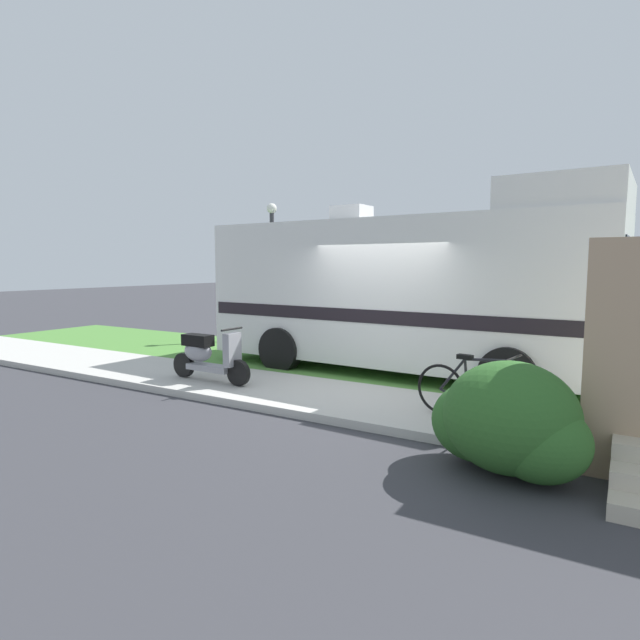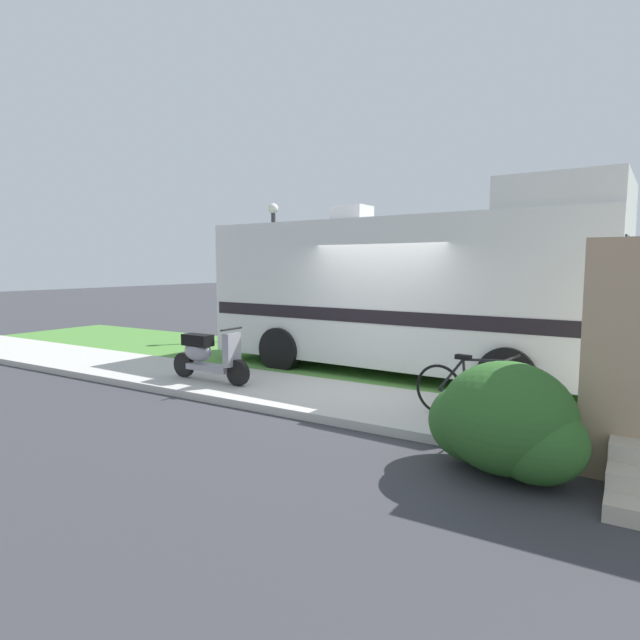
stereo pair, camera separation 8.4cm
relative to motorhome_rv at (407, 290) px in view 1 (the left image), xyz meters
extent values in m
plane|color=#38383D|center=(-0.05, -1.40, -1.65)|extent=(80.00, 80.00, 0.00)
cube|color=beige|center=(-0.05, -2.60, -1.59)|extent=(24.00, 2.00, 0.12)
cube|color=#4C8438|center=(-0.05, 0.10, -1.61)|extent=(24.00, 3.40, 0.08)
cube|color=silver|center=(-0.11, 0.01, -0.01)|extent=(7.65, 2.79, 2.67)
cube|color=silver|center=(2.76, -0.12, 1.57)|extent=(1.90, 2.41, 0.50)
cube|color=black|center=(-0.11, 0.01, -0.41)|extent=(7.50, 2.81, 0.24)
cube|color=black|center=(3.64, -0.16, 0.45)|extent=(0.17, 2.09, 0.90)
cube|color=silver|center=(-1.25, 0.06, 1.50)|extent=(0.73, 0.63, 0.36)
cylinder|color=black|center=(2.28, 1.08, -1.20)|extent=(0.91, 0.32, 0.90)
cylinder|color=black|center=(2.17, -1.28, -1.20)|extent=(0.91, 0.32, 0.90)
cylinder|color=black|center=(-2.14, 1.28, -1.20)|extent=(0.91, 0.32, 0.90)
cylinder|color=black|center=(-2.24, -1.08, -1.20)|extent=(0.91, 0.32, 0.90)
cylinder|color=black|center=(-1.84, -2.85, -1.31)|extent=(0.44, 0.11, 0.44)
cylinder|color=black|center=(-3.13, -2.82, -1.31)|extent=(0.44, 0.11, 0.44)
cube|color=gray|center=(-2.49, -2.83, -1.29)|extent=(0.91, 0.30, 0.10)
cube|color=black|center=(-2.77, -2.82, -0.83)|extent=(0.57, 0.27, 0.20)
ellipsoid|color=gray|center=(-2.77, -2.82, -1.03)|extent=(0.61, 0.31, 0.36)
cube|color=gray|center=(-1.97, -2.84, -0.93)|extent=(0.15, 0.32, 0.56)
cylinder|color=black|center=(-1.97, -2.84, -0.58)|extent=(0.05, 0.50, 0.04)
sphere|color=white|center=(-1.97, -2.84, -0.75)|extent=(0.12, 0.12, 0.12)
torus|color=black|center=(2.61, -2.87, -1.19)|extent=(0.68, 0.14, 0.68)
torus|color=black|center=(1.57, -2.71, -1.19)|extent=(0.68, 0.14, 0.68)
cylinder|color=black|center=(2.25, -2.81, -1.01)|extent=(0.60, 0.13, 0.68)
cylinder|color=black|center=(1.94, -2.76, -1.04)|extent=(0.10, 0.05, 0.61)
cylinder|color=black|center=(2.22, -2.81, -0.71)|extent=(0.63, 0.13, 0.09)
cylinder|color=black|center=(1.77, -2.74, -1.26)|extent=(0.41, 0.10, 0.19)
cylinder|color=black|center=(1.74, -2.73, -0.96)|extent=(0.37, 0.09, 0.47)
cylinder|color=black|center=(2.57, -2.86, -0.94)|extent=(0.12, 0.05, 0.51)
cube|color=black|center=(1.90, -2.76, -0.71)|extent=(0.21, 0.13, 0.06)
cylinder|color=black|center=(2.53, -2.85, -0.65)|extent=(0.11, 0.52, 0.03)
cube|color=#B7B29E|center=(1.80, 4.22, -0.58)|extent=(2.68, 2.14, 1.57)
cube|color=black|center=(1.80, 4.22, -0.10)|extent=(2.56, 2.16, 0.44)
cube|color=#B7B29E|center=(-1.05, 4.39, -1.01)|extent=(3.25, 2.18, 0.72)
cylinder|color=black|center=(2.06, 5.16, -1.27)|extent=(0.77, 0.28, 0.76)
cylinder|color=black|center=(1.94, 3.25, -1.27)|extent=(0.77, 0.28, 0.76)
cylinder|color=black|center=(-1.36, 5.36, -1.27)|extent=(0.77, 0.28, 0.76)
cylinder|color=black|center=(-1.48, 3.45, -1.27)|extent=(0.77, 0.28, 0.76)
ellipsoid|color=#2D6026|center=(2.74, -4.10, -1.04)|extent=(1.35, 1.21, 1.14)
ellipsoid|color=#2D6026|center=(2.40, -3.96, -1.18)|extent=(1.01, 0.91, 0.86)
ellipsoid|color=#2D6026|center=(3.04, -4.20, -1.21)|extent=(0.94, 0.85, 0.80)
cylinder|color=navy|center=(3.45, -2.36, -1.41)|extent=(0.07, 0.07, 0.24)
cylinder|color=navy|center=(3.45, -2.36, -1.27)|extent=(0.03, 0.03, 0.05)
cylinder|color=black|center=(3.45, -2.36, -1.24)|extent=(0.04, 0.04, 0.02)
cylinder|color=navy|center=(3.27, -2.91, -1.41)|extent=(0.08, 0.08, 0.24)
cylinder|color=navy|center=(3.27, -2.91, -1.27)|extent=(0.03, 0.03, 0.05)
cylinder|color=black|center=(3.27, -2.91, -1.24)|extent=(0.04, 0.04, 0.02)
cylinder|color=#333338|center=(-4.82, 2.20, 0.13)|extent=(0.12, 0.12, 3.55)
sphere|color=silver|center=(-4.82, 2.20, 2.03)|extent=(0.28, 0.28, 0.28)
camera|label=1|loc=(3.72, -9.46, 0.49)|focal=29.14mm
camera|label=2|loc=(3.79, -9.41, 0.49)|focal=29.14mm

